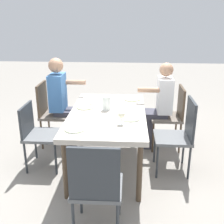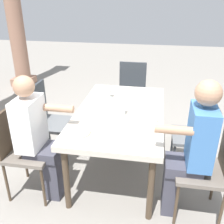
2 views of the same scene
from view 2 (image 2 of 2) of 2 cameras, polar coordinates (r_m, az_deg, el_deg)
ground_plane at (r=3.21m, az=1.60°, el=-11.76°), size 16.00×16.00×0.00m
dining_table at (r=2.86m, az=1.76°, el=-0.93°), size 1.63×0.94×0.74m
chair_west_north at (r=2.71m, az=-19.30°, el=-7.18°), size 0.44×0.44×0.92m
chair_west_south at (r=2.46m, az=21.03°, el=-10.91°), size 0.44×0.44×0.95m
chair_mid_north at (r=3.23m, az=-13.92°, el=-1.14°), size 0.44×0.44×0.95m
chair_mid_south at (r=3.04m, az=18.76°, el=-4.41°), size 0.44×0.44×0.84m
chair_head_east at (r=4.05m, az=4.35°, el=4.91°), size 0.44×0.44×0.94m
diner_woman_green at (r=2.57m, az=-16.03°, el=-5.13°), size 0.35×0.49×1.27m
diner_man_white at (r=2.34m, az=17.18°, el=-7.55°), size 0.35×0.49×1.32m
stone_column_far at (r=5.99m, az=-20.84°, el=19.62°), size 0.43×0.43×3.07m
plate_0 at (r=2.40m, az=-7.53°, el=-4.52°), size 0.23×0.23×0.02m
fork_0 at (r=2.29m, az=-8.62°, el=-6.46°), size 0.02×0.17×0.01m
spoon_0 at (r=2.53m, az=-6.53°, el=-2.99°), size 0.02×0.17×0.01m
plate_1 at (r=2.66m, az=7.80°, el=-1.49°), size 0.23×0.23×0.02m
fork_1 at (r=2.53m, az=7.61°, el=-3.11°), size 0.02×0.17×0.01m
spoon_1 at (r=2.80m, az=7.96°, el=-0.24°), size 0.02×0.17×0.01m
plate_2 at (r=3.06m, az=-2.91°, el=2.39°), size 0.23×0.23×0.02m
wine_glass_2 at (r=3.16m, az=-0.50°, el=5.08°), size 0.08×0.08×0.15m
fork_2 at (r=2.93m, az=-3.55°, el=1.17°), size 0.02×0.17×0.01m
spoon_2 at (r=3.20m, az=-2.31°, el=3.32°), size 0.03×0.17×0.01m
plate_3 at (r=3.32m, az=8.42°, el=4.03°), size 0.22×0.22×0.02m
fork_3 at (r=3.19m, az=8.30°, el=2.98°), size 0.02×0.17×0.01m
spoon_3 at (r=3.47m, az=8.52°, el=4.81°), size 0.03×0.17×0.01m
water_pitcher at (r=2.70m, az=1.95°, el=0.85°), size 0.10×0.10×0.18m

